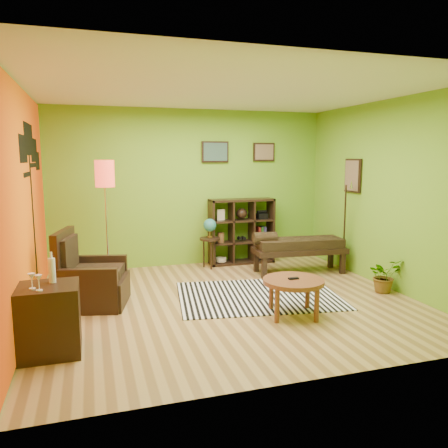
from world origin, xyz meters
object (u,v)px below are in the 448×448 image
object	(u,v)px
coffee_table	(293,284)
potted_plant	(384,279)
floor_lamp	(105,185)
globe_table	(210,231)
cube_shelf	(242,231)
bench	(297,246)
side_cabinet	(49,319)
armchair	(89,282)

from	to	relation	value
coffee_table	potted_plant	world-z (taller)	coffee_table
floor_lamp	potted_plant	size ratio (longest dim) A/B	3.83
coffee_table	globe_table	distance (m)	2.63
globe_table	potted_plant	bearing A→B (deg)	-45.75
cube_shelf	potted_plant	distance (m)	2.71
globe_table	bench	xyz separation A→B (m)	(1.32, -0.76, -0.21)
side_cabinet	bench	world-z (taller)	side_cabinet
globe_table	cube_shelf	size ratio (longest dim) A/B	0.74
armchair	side_cabinet	bearing A→B (deg)	-105.41
armchair	globe_table	distance (m)	2.53
floor_lamp	potted_plant	bearing A→B (deg)	-19.54
floor_lamp	cube_shelf	world-z (taller)	floor_lamp
bench	potted_plant	bearing A→B (deg)	-61.37
side_cabinet	globe_table	bearing A→B (deg)	49.30
bench	potted_plant	distance (m)	1.56
cube_shelf	bench	distance (m)	1.15
side_cabinet	cube_shelf	xyz separation A→B (m)	(3.11, 3.02, 0.24)
bench	coffee_table	bearing A→B (deg)	-117.67
coffee_table	bench	xyz separation A→B (m)	(0.96, 1.82, 0.06)
armchair	floor_lamp	world-z (taller)	floor_lamp
floor_lamp	cube_shelf	distance (m)	2.79
globe_table	potted_plant	distance (m)	2.99
coffee_table	armchair	size ratio (longest dim) A/B	0.75
side_cabinet	floor_lamp	size ratio (longest dim) A/B	0.53
side_cabinet	globe_table	world-z (taller)	side_cabinet
armchair	globe_table	xyz separation A→B (m)	(2.06, 1.43, 0.36)
armchair	potted_plant	size ratio (longest dim) A/B	2.03
potted_plant	coffee_table	bearing A→B (deg)	-164.32
cube_shelf	floor_lamp	bearing A→B (deg)	-159.20
globe_table	cube_shelf	distance (m)	0.70
globe_table	coffee_table	bearing A→B (deg)	-81.97
cube_shelf	bench	bearing A→B (deg)	-55.42
side_cabinet	cube_shelf	distance (m)	4.34
coffee_table	globe_table	xyz separation A→B (m)	(-0.36, 2.59, 0.27)
globe_table	bench	world-z (taller)	globe_table
coffee_table	bench	distance (m)	2.06
globe_table	bench	distance (m)	1.54
coffee_table	side_cabinet	xyz separation A→B (m)	(-2.81, -0.25, -0.04)
armchair	cube_shelf	distance (m)	3.18
side_cabinet	globe_table	distance (m)	3.76
potted_plant	armchair	bearing A→B (deg)	170.62
side_cabinet	globe_table	xyz separation A→B (m)	(2.44, 2.84, 0.31)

